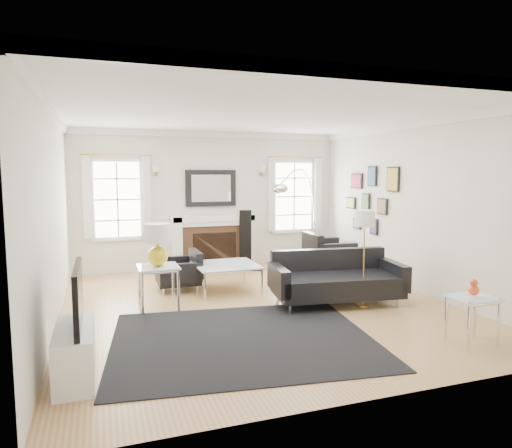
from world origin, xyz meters
name	(u,v)px	position (x,y,z in m)	size (l,w,h in m)	color
floor	(258,305)	(0.00, 0.00, 0.00)	(6.00, 6.00, 0.00)	#A47544
back_wall	(211,200)	(0.00, 3.00, 1.40)	(5.50, 0.04, 2.80)	silver
front_wall	(377,240)	(0.00, -3.00, 1.40)	(5.50, 0.04, 2.80)	silver
left_wall	(52,218)	(-2.75, 0.00, 1.40)	(0.04, 6.00, 2.80)	silver
right_wall	(416,207)	(2.75, 0.00, 1.40)	(0.04, 6.00, 2.80)	silver
ceiling	(258,113)	(0.00, 0.00, 2.80)	(5.50, 6.00, 0.02)	white
crown_molding	(258,118)	(0.00, 0.00, 2.74)	(5.50, 6.00, 0.12)	white
fireplace	(213,243)	(0.00, 2.79, 0.54)	(1.70, 0.69, 1.11)	white
mantel_mirror	(211,188)	(0.00, 2.95, 1.65)	(1.05, 0.07, 0.75)	black
window_left	(117,199)	(-1.85, 2.95, 1.46)	(1.24, 0.15, 1.62)	white
window_right	(294,196)	(1.85, 2.95, 1.46)	(1.24, 0.15, 1.62)	white
gallery_wall	(370,195)	(2.72, 1.30, 1.53)	(0.04, 1.73, 1.29)	black
tv_unit	(75,345)	(-2.44, -1.70, 0.33)	(0.35, 1.00, 1.09)	white
area_rug	(243,339)	(-0.63, -1.26, 0.01)	(3.02, 2.51, 0.01)	black
sofa	(335,280)	(1.16, -0.21, 0.35)	(2.05, 1.15, 0.64)	black
armchair_left	(181,272)	(-0.92, 1.34, 0.30)	(0.72, 0.79, 0.53)	black
armchair_right	(326,253)	(2.14, 1.95, 0.35)	(0.88, 0.96, 0.62)	black
coffee_table	(226,266)	(-0.22, 0.99, 0.42)	(1.01, 1.01, 0.45)	silver
side_table_left	(158,274)	(-1.42, 0.29, 0.52)	(0.57, 0.57, 0.63)	silver
nesting_table	(473,307)	(1.80, -2.25, 0.44)	(0.50, 0.42, 0.55)	silver
gourd_lamp	(157,242)	(-1.42, 0.29, 0.98)	(0.38, 0.38, 0.61)	gold
orange_vase	(474,288)	(1.80, -2.25, 0.66)	(0.12, 0.12, 0.19)	#D3491B
arc_floor_lamp	(299,214)	(1.58, 2.08, 1.14)	(1.49, 1.38, 2.11)	white
stick_floor_lamp	(365,223)	(1.45, -0.53, 1.23)	(0.29, 0.29, 1.42)	#AB873B
speaker_tower	(246,239)	(0.65, 2.65, 0.60)	(0.24, 0.24, 1.20)	black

